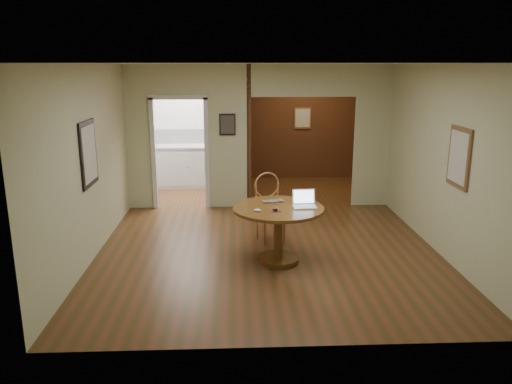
{
  "coord_description": "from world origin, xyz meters",
  "views": [
    {
      "loc": [
        -0.49,
        -6.84,
        2.69
      ],
      "look_at": [
        -0.19,
        -0.2,
        0.98
      ],
      "focal_mm": 35.0,
      "sensor_mm": 36.0,
      "label": 1
    }
  ],
  "objects_px": {
    "dining_table": "(278,221)",
    "closed_laptop": "(274,202)",
    "open_laptop": "(304,202)",
    "chair": "(269,203)"
  },
  "relations": [
    {
      "from": "open_laptop",
      "to": "closed_laptop",
      "type": "relative_size",
      "value": 1.11
    },
    {
      "from": "chair",
      "to": "closed_laptop",
      "type": "height_order",
      "value": "chair"
    },
    {
      "from": "dining_table",
      "to": "closed_laptop",
      "type": "distance_m",
      "value": 0.31
    },
    {
      "from": "dining_table",
      "to": "closed_laptop",
      "type": "xyz_separation_m",
      "value": [
        -0.04,
        0.22,
        0.22
      ]
    },
    {
      "from": "chair",
      "to": "closed_laptop",
      "type": "bearing_deg",
      "value": -105.54
    },
    {
      "from": "open_laptop",
      "to": "closed_laptop",
      "type": "bearing_deg",
      "value": 151.8
    },
    {
      "from": "chair",
      "to": "closed_laptop",
      "type": "relative_size",
      "value": 3.58
    },
    {
      "from": "dining_table",
      "to": "closed_laptop",
      "type": "bearing_deg",
      "value": 101.05
    },
    {
      "from": "open_laptop",
      "to": "closed_laptop",
      "type": "distance_m",
      "value": 0.45
    },
    {
      "from": "closed_laptop",
      "to": "chair",
      "type": "bearing_deg",
      "value": 80.24
    }
  ]
}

